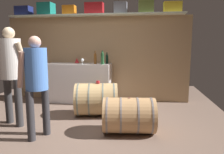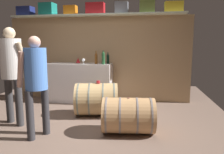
# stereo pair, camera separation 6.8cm
# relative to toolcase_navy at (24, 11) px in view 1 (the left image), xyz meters

# --- Properties ---
(ground_plane) EXTENTS (5.77, 7.77, 0.02)m
(ground_plane) POSITION_rel_toolcase_navy_xyz_m (1.81, -1.57, -2.24)
(ground_plane) COLOR brown
(back_wall_panel) EXTENTS (4.57, 0.10, 2.08)m
(back_wall_panel) POSITION_rel_toolcase_navy_xyz_m (1.81, 0.15, -1.19)
(back_wall_panel) COLOR #A3825D
(back_wall_panel) RESTS_ON ground
(high_shelf_board) EXTENTS (4.21, 0.40, 0.03)m
(high_shelf_board) POSITION_rel_toolcase_navy_xyz_m (1.81, 0.00, -0.13)
(high_shelf_board) COLOR silver
(high_shelf_board) RESTS_ON back_wall_panel
(toolcase_navy) EXTENTS (0.39, 0.26, 0.23)m
(toolcase_navy) POSITION_rel_toolcase_navy_xyz_m (0.00, 0.00, 0.00)
(toolcase_navy) COLOR navy
(toolcase_navy) RESTS_ON high_shelf_board
(toolcase_teal) EXTENTS (0.38, 0.31, 0.30)m
(toolcase_teal) POSITION_rel_toolcase_navy_xyz_m (0.60, 0.00, 0.03)
(toolcase_teal) COLOR #1A8277
(toolcase_teal) RESTS_ON high_shelf_board
(toolcase_orange) EXTENTS (0.31, 0.19, 0.22)m
(toolcase_orange) POSITION_rel_toolcase_navy_xyz_m (1.19, 0.00, -0.00)
(toolcase_orange) COLOR orange
(toolcase_orange) RESTS_ON high_shelf_board
(toolcase_red) EXTENTS (0.44, 0.21, 0.27)m
(toolcase_red) POSITION_rel_toolcase_navy_xyz_m (1.82, 0.00, 0.02)
(toolcase_red) COLOR red
(toolcase_red) RESTS_ON high_shelf_board
(toolcase_grey) EXTENTS (0.30, 0.21, 0.27)m
(toolcase_grey) POSITION_rel_toolcase_navy_xyz_m (2.44, 0.00, 0.02)
(toolcase_grey) COLOR gray
(toolcase_grey) RESTS_ON high_shelf_board
(toolcase_olive) EXTENTS (0.35, 0.31, 0.35)m
(toolcase_olive) POSITION_rel_toolcase_navy_xyz_m (3.03, 0.00, 0.06)
(toolcase_olive) COLOR olive
(toolcase_olive) RESTS_ON high_shelf_board
(toolcase_yellow) EXTENTS (0.40, 0.21, 0.24)m
(toolcase_yellow) POSITION_rel_toolcase_navy_xyz_m (3.63, 0.00, 0.00)
(toolcase_yellow) COLOR yellow
(toolcase_yellow) RESTS_ON high_shelf_board
(work_cabinet) EXTENTS (1.57, 0.52, 0.95)m
(work_cabinet) POSITION_rel_toolcase_navy_xyz_m (1.44, -0.17, -1.75)
(work_cabinet) COLOR silver
(work_cabinet) RESTS_ON ground
(wine_bottle_amber) EXTENTS (0.07, 0.07, 0.31)m
(wine_bottle_amber) POSITION_rel_toolcase_navy_xyz_m (1.88, -0.25, -1.14)
(wine_bottle_amber) COLOR brown
(wine_bottle_amber) RESTS_ON work_cabinet
(wine_bottle_dark) EXTENTS (0.07, 0.07, 0.27)m
(wine_bottle_dark) POSITION_rel_toolcase_navy_xyz_m (2.14, -0.15, -1.16)
(wine_bottle_dark) COLOR black
(wine_bottle_dark) RESTS_ON work_cabinet
(wine_bottle_green) EXTENTS (0.07, 0.07, 0.32)m
(wine_bottle_green) POSITION_rel_toolcase_navy_xyz_m (2.07, -0.34, -1.13)
(wine_bottle_green) COLOR #265731
(wine_bottle_green) RESTS_ON work_cabinet
(wine_glass) EXTENTS (0.07, 0.07, 0.13)m
(wine_glass) POSITION_rel_toolcase_navy_xyz_m (1.59, -0.34, -1.19)
(wine_glass) COLOR white
(wine_glass) RESTS_ON work_cabinet
(red_funnel) EXTENTS (0.11, 0.11, 0.12)m
(red_funnel) POSITION_rel_toolcase_navy_xyz_m (1.36, -0.03, -1.22)
(red_funnel) COLOR red
(red_funnel) RESTS_ON work_cabinet
(wine_barrel_near) EXTENTS (0.93, 0.77, 0.65)m
(wine_barrel_near) POSITION_rel_toolcase_navy_xyz_m (2.09, -1.11, -1.90)
(wine_barrel_near) COLOR tan
(wine_barrel_near) RESTS_ON ground
(wine_barrel_far) EXTENTS (0.88, 0.65, 0.58)m
(wine_barrel_far) POSITION_rel_toolcase_navy_xyz_m (2.80, -1.89, -1.94)
(wine_barrel_far) COLOR tan
(wine_barrel_far) RESTS_ON ground
(tasting_cup) EXTENTS (0.07, 0.07, 0.05)m
(tasting_cup) POSITION_rel_toolcase_navy_xyz_m (2.13, -1.11, -1.56)
(tasting_cup) COLOR red
(tasting_cup) RESTS_ON wine_barrel_near
(winemaker_pouring) EXTENTS (0.56, 0.51, 1.68)m
(winemaker_pouring) POSITION_rel_toolcase_navy_xyz_m (0.78, -1.83, -1.19)
(winemaker_pouring) COLOR #333234
(winemaker_pouring) RESTS_ON ground
(visitor_tasting) EXTENTS (0.42, 0.48, 1.52)m
(visitor_tasting) POSITION_rel_toolcase_navy_xyz_m (1.46, -2.26, -1.29)
(visitor_tasting) COLOR #302F33
(visitor_tasting) RESTS_ON ground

